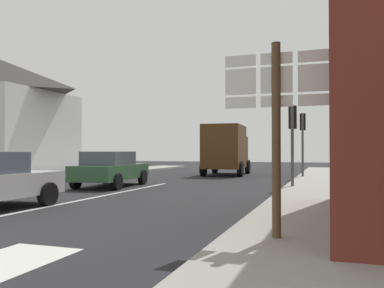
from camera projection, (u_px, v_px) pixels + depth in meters
ground_plane at (146, 187)px, 16.69m from camera, size 80.00×80.00×0.00m
sidewalk_right at (315, 197)px, 12.66m from camera, size 2.43×44.00×0.14m
lane_centre_stripe at (92, 198)px, 12.90m from camera, size 0.16×12.00×0.01m
sedan_far at (111, 169)px, 16.99m from camera, size 2.22×4.32×1.47m
delivery_truck at (226, 148)px, 25.32m from camera, size 2.76×5.13×3.05m
route_sign_post at (276, 119)px, 6.42m from camera, size 1.66×0.14×3.20m
traffic_light_near_right at (293, 127)px, 15.93m from camera, size 0.30×0.49×3.26m
traffic_light_far_right at (303, 130)px, 21.93m from camera, size 0.30×0.49×3.51m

